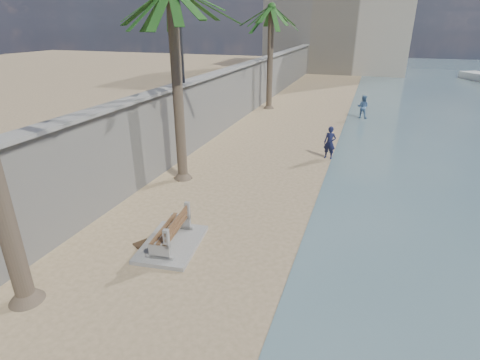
# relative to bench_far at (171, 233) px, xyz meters

# --- Properties ---
(seawall) EXTENTS (0.45, 70.00, 3.50)m
(seawall) POSITION_rel_bench_far_xyz_m (-3.50, 15.88, 1.32)
(seawall) COLOR gray
(seawall) RESTS_ON ground_plane
(wall_cap) EXTENTS (0.80, 70.00, 0.12)m
(wall_cap) POSITION_rel_bench_far_xyz_m (-3.50, 15.88, 3.12)
(wall_cap) COLOR gray
(wall_cap) RESTS_ON seawall
(end_building) EXTENTS (18.00, 12.00, 14.00)m
(end_building) POSITION_rel_bench_far_xyz_m (-0.30, 47.88, 6.57)
(end_building) COLOR #B7AA93
(end_building) RESTS_ON ground_plane
(bench_far) EXTENTS (1.89, 2.54, 0.99)m
(bench_far) POSITION_rel_bench_far_xyz_m (0.00, 0.00, 0.00)
(bench_far) COLOR gray
(bench_far) RESTS_ON ground_plane
(palm_back) EXTENTS (5.00, 5.00, 8.17)m
(palm_back) POSITION_rel_bench_far_xyz_m (-2.36, 19.95, 6.72)
(palm_back) COLOR brown
(palm_back) RESTS_ON ground_plane
(streetlight) EXTENTS (0.28, 0.28, 5.12)m
(streetlight) POSITION_rel_bench_far_xyz_m (-3.40, 7.88, 6.21)
(streetlight) COLOR #2D2D33
(streetlight) RESTS_ON wall_cap
(person_a) EXTENTS (0.74, 0.57, 1.86)m
(person_a) POSITION_rel_bench_far_xyz_m (3.54, 9.65, 0.50)
(person_a) COLOR #15193A
(person_a) RESTS_ON ground_plane
(person_b) EXTENTS (0.93, 0.76, 1.77)m
(person_b) POSITION_rel_bench_far_xyz_m (4.70, 19.01, 0.45)
(person_b) COLOR #496B98
(person_b) RESTS_ON ground_plane
(debris_c) EXTENTS (0.83, 0.85, 0.03)m
(debris_c) POSITION_rel_bench_far_xyz_m (-2.15, 4.90, -0.42)
(debris_c) COLOR #382616
(debris_c) RESTS_ON ground_plane
(debris_d) EXTENTS (0.58, 0.61, 0.03)m
(debris_d) POSITION_rel_bench_far_xyz_m (-0.90, -0.23, -0.42)
(debris_d) COLOR #382616
(debris_d) RESTS_ON ground_plane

